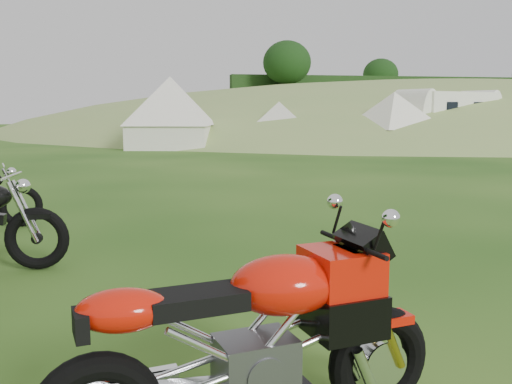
{
  "coord_description": "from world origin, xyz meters",
  "views": [
    {
      "loc": [
        -1.17,
        -4.76,
        1.76
      ],
      "look_at": [
        -0.11,
        0.4,
        0.98
      ],
      "focal_mm": 40.0,
      "sensor_mm": 36.0,
      "label": 1
    }
  ],
  "objects": [
    {
      "name": "ground",
      "position": [
        0.0,
        0.0,
        0.0
      ],
      "size": [
        120.0,
        120.0,
        0.0
      ],
      "primitive_type": "plane",
      "color": "#123C0D",
      "rests_on": "ground"
    },
    {
      "name": "hillside",
      "position": [
        24.0,
        40.0,
        0.0
      ],
      "size": [
        80.0,
        64.0,
        8.0
      ],
      "primitive_type": "ellipsoid",
      "color": "#7F9F51",
      "rests_on": "ground"
    },
    {
      "name": "hedgerow",
      "position": [
        24.0,
        40.0,
        0.0
      ],
      "size": [
        36.0,
        1.2,
        8.6
      ],
      "primitive_type": null,
      "color": "black",
      "rests_on": "ground"
    },
    {
      "name": "sport_motorcycle",
      "position": [
        -0.63,
        -2.0,
        0.63
      ],
      "size": [
        2.17,
        0.92,
        1.27
      ],
      "primitive_type": null,
      "rotation": [
        0.0,
        0.0,
        0.19
      ],
      "color": "red",
      "rests_on": "ground"
    },
    {
      "name": "tent_left",
      "position": [
        0.21,
        20.32,
        1.45
      ],
      "size": [
        4.02,
        4.02,
        2.89
      ],
      "primitive_type": null,
      "rotation": [
        0.0,
        0.0,
        -0.24
      ],
      "color": "white",
      "rests_on": "ground"
    },
    {
      "name": "tent_mid",
      "position": [
        5.16,
        20.87,
        1.12
      ],
      "size": [
        3.12,
        3.12,
        2.24
      ],
      "primitive_type": null,
      "rotation": [
        0.0,
        0.0,
        -0.23
      ],
      "color": "beige",
      "rests_on": "ground"
    },
    {
      "name": "tent_right",
      "position": [
        9.6,
        18.23,
        1.25
      ],
      "size": [
        3.55,
        3.55,
        2.5
      ],
      "primitive_type": null,
      "rotation": [
        0.0,
        0.0,
        0.27
      ],
      "color": "white",
      "rests_on": "ground"
    },
    {
      "name": "caravan",
      "position": [
        13.11,
        19.97,
        1.26
      ],
      "size": [
        5.87,
        4.02,
        2.52
      ],
      "primitive_type": null,
      "rotation": [
        0.0,
        0.0,
        0.33
      ],
      "color": "white",
      "rests_on": "ground"
    }
  ]
}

